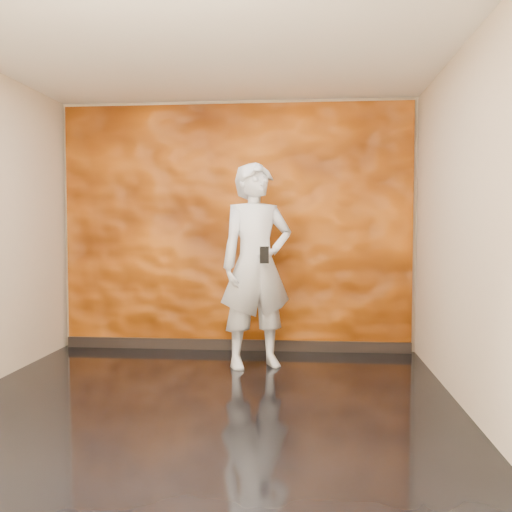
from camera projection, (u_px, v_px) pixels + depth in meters
The scene contains 5 objects.
room at pixel (204, 226), 4.45m from camera, with size 4.02×4.02×2.81m.
feature_wall at pixel (236, 228), 6.40m from camera, with size 3.90×0.06×2.75m, color #D3620E.
baseboard at pixel (235, 345), 6.43m from camera, with size 3.90×0.04×0.12m, color black.
man at pixel (256, 265), 5.63m from camera, with size 0.74×0.48×2.02m, color #A8ADB7.
phone at pixel (264, 255), 5.35m from camera, with size 0.09×0.02×0.16m, color black.
Camera 1 is at (0.81, -4.40, 1.40)m, focal length 40.00 mm.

